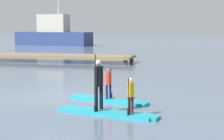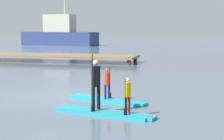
{
  "view_description": "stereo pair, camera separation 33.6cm",
  "coord_description": "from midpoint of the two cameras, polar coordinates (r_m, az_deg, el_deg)",
  "views": [
    {
      "loc": [
        5.69,
        -13.47,
        2.67
      ],
      "look_at": [
        1.96,
        1.62,
        0.89
      ],
      "focal_mm": 61.24,
      "sensor_mm": 36.0,
      "label": 1
    },
    {
      "loc": [
        6.02,
        -13.39,
        2.67
      ],
      "look_at": [
        1.96,
        1.62,
        0.89
      ],
      "focal_mm": 61.24,
      "sensor_mm": 36.0,
      "label": 2
    }
  ],
  "objects": [
    {
      "name": "paddler_child_solo",
      "position": [
        13.63,
        0.01,
        -1.75
      ],
      "size": [
        0.24,
        0.37,
        1.09
      ],
      "color": "#19194C",
      "rests_on": "paddleboard_near"
    },
    {
      "name": "paddler_child_front",
      "position": [
        11.25,
        3.17,
        -3.57
      ],
      "size": [
        0.23,
        0.38,
        1.09
      ],
      "color": "#4C1419",
      "rests_on": "paddleboard_far"
    },
    {
      "name": "fishing_boat_white_large",
      "position": [
        54.84,
        -7.7,
        5.25
      ],
      "size": [
        11.69,
        4.8,
        10.1
      ],
      "color": "navy",
      "rests_on": "ground"
    },
    {
      "name": "paddleboard_far",
      "position": [
        11.73,
        -0.28,
        -6.39
      ],
      "size": [
        3.29,
        1.28,
        0.1
      ],
      "color": "#1E9EB2",
      "rests_on": "ground"
    },
    {
      "name": "paddler_adult",
      "position": [
        11.7,
        -1.62,
        -1.71
      ],
      "size": [
        0.33,
        0.49,
        1.74
      ],
      "color": "black",
      "rests_on": "paddleboard_far"
    },
    {
      "name": "ground_plane",
      "position": [
        14.89,
        -8.31,
        -3.88
      ],
      "size": [
        240.0,
        240.0,
        0.0
      ],
      "primitive_type": "plane",
      "color": "slate"
    },
    {
      "name": "floating_dock",
      "position": [
        29.36,
        -7.85,
        2.13
      ],
      "size": [
        12.28,
        2.8,
        0.54
      ],
      "color": "#846B4C",
      "rests_on": "ground"
    },
    {
      "name": "paddleboard_near",
      "position": [
        13.73,
        -0.01,
        -4.48
      ],
      "size": [
        3.09,
        1.49,
        0.1
      ],
      "color": "#1E9EB2",
      "rests_on": "ground"
    }
  ]
}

